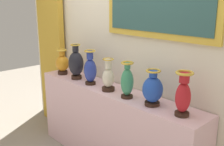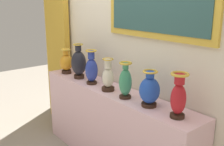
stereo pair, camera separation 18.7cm
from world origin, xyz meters
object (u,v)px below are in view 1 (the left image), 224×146
at_px(vase_ivory, 108,77).
at_px(vase_onyx, 76,63).
at_px(vase_crimson, 183,95).
at_px(vase_amber, 62,63).
at_px(vase_sapphire, 153,89).
at_px(vase_cobalt, 90,69).
at_px(vase_jade, 127,81).

bearing_deg(vase_ivory, vase_onyx, 179.06).
bearing_deg(vase_onyx, vase_ivory, -0.94).
bearing_deg(vase_ivory, vase_crimson, 1.52).
distance_m(vase_amber, vase_sapphire, 1.45).
bearing_deg(vase_ivory, vase_sapphire, 2.05).
height_order(vase_onyx, vase_cobalt, vase_onyx).
relative_size(vase_onyx, vase_sapphire, 1.27).
xyz_separation_m(vase_cobalt, vase_sapphire, (0.87, 0.02, -0.02)).
height_order(vase_ivory, vase_jade, vase_jade).
distance_m(vase_amber, vase_jade, 1.16).
bearing_deg(vase_crimson, vase_cobalt, -178.89).
bearing_deg(vase_jade, vase_ivory, 178.34).
height_order(vase_ivory, vase_crimson, vase_crimson).
relative_size(vase_onyx, vase_crimson, 1.11).
distance_m(vase_cobalt, vase_jade, 0.58).
distance_m(vase_amber, vase_ivory, 0.88).
xyz_separation_m(vase_amber, vase_sapphire, (1.45, 0.02, 0.01)).
bearing_deg(vase_crimson, vase_ivory, -178.48).
bearing_deg(vase_cobalt, vase_ivory, -0.08).
bearing_deg(vase_onyx, vase_amber, -179.16).
height_order(vase_cobalt, vase_sapphire, vase_cobalt).
bearing_deg(vase_onyx, vase_jade, -1.17).
bearing_deg(vase_onyx, vase_crimson, 0.54).
relative_size(vase_onyx, vase_cobalt, 1.08).
xyz_separation_m(vase_cobalt, vase_jade, (0.58, -0.01, -0.01)).
height_order(vase_jade, vase_sapphire, vase_jade).
xyz_separation_m(vase_cobalt, vase_ivory, (0.30, -0.00, -0.03)).
bearing_deg(vase_amber, vase_onyx, 0.84).
distance_m(vase_onyx, vase_ivory, 0.59).
relative_size(vase_cobalt, vase_ivory, 1.13).
relative_size(vase_ivory, vase_sapphire, 1.04).
xyz_separation_m(vase_sapphire, vase_crimson, (0.31, 0.00, 0.03)).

